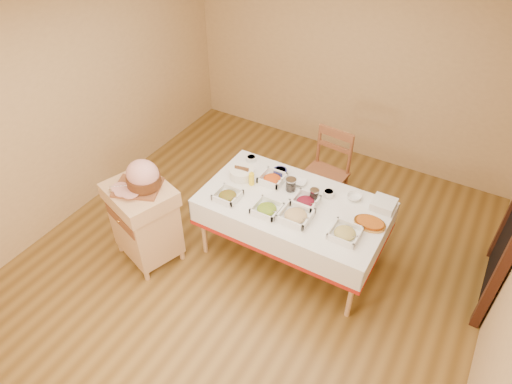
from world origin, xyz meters
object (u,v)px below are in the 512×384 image
Objects in this scene: dining_chair at (326,173)px; brass_platter at (370,223)px; mustard_bottle at (252,178)px; preserve_jar_right at (314,195)px; ham_on_board at (142,177)px; dining_table at (293,214)px; plate_stack at (384,204)px; bread_basket at (242,173)px; preserve_jar_left at (291,185)px; butcher_cart at (144,219)px.

brass_platter is at bearing -46.52° from dining_chair.
dining_chair reaches higher than mustard_bottle.
preserve_jar_right is (0.17, -0.74, 0.28)m from dining_chair.
dining_table is at bearing 29.61° from ham_on_board.
mustard_bottle is 0.79× the size of plate_stack.
dining_chair is at bearing 51.21° from bread_basket.
ham_on_board is 1.53× the size of brass_platter.
preserve_jar_right is at bearing -3.20° from preserve_jar_left.
bread_basket is at bearing 172.48° from dining_table.
bread_basket is (-0.16, 0.06, -0.03)m from mustard_bottle.
dining_chair is 8.68× the size of preserve_jar_right.
butcher_cart reaches higher than plate_stack.
dining_chair is at bearing 82.74° from preserve_jar_left.
ham_on_board reaches higher than dining_table.
ham_on_board is 1.45m from preserve_jar_left.
preserve_jar_left is at bearing 6.33° from bread_basket.
dining_table is 10.57× the size of mustard_bottle.
ham_on_board is (-1.24, -1.59, 0.52)m from dining_chair.
butcher_cart reaches higher than bread_basket.
preserve_jar_left is 0.79× the size of mustard_bottle.
preserve_jar_left is 0.26m from preserve_jar_right.
bread_basket is at bearing 52.88° from ham_on_board.
bread_basket is (-0.65, 0.09, 0.21)m from dining_table.
preserve_jar_right is at bearing 30.95° from ham_on_board.
dining_chair is 1.05m from bread_basket.
plate_stack is (1.44, 0.27, -0.01)m from bread_basket.
preserve_jar_left is 0.45× the size of brass_platter.
dining_table is at bearing 29.94° from butcher_cart.
dining_chair is at bearing 147.23° from plate_stack.
dining_chair reaches higher than preserve_jar_right.
ham_on_board is 1.08m from mustard_bottle.
butcher_cart is 1.16m from mustard_bottle.
dining_table is at bearing -155.38° from plate_stack.
bread_basket is at bearing -173.67° from preserve_jar_left.
preserve_jar_left is (-0.09, -0.73, 0.29)m from dining_chair.
bread_basket is (0.65, 0.84, 0.29)m from butcher_cart.
preserve_jar_left is (1.19, 0.90, 0.30)m from butcher_cart.
butcher_cart is 2.07m from dining_chair.
bread_basket is 1.17× the size of plate_stack.
dining_chair reaches higher than plate_stack.
mustard_bottle reaches higher than preserve_jar_left.
brass_platter is at bearing 21.16° from ham_on_board.
preserve_jar_left is at bearing 174.47° from brass_platter.
dining_table is 15.34× the size of preserve_jar_right.
butcher_cart reaches higher than preserve_jar_right.
ham_on_board reaches higher than mustard_bottle.
preserve_jar_right is at bearing 9.37° from mustard_bottle.
mustard_bottle is 0.17m from bread_basket.
preserve_jar_left is at bearing 36.90° from ham_on_board.
brass_platter is at bearing -5.53° from preserve_jar_left.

